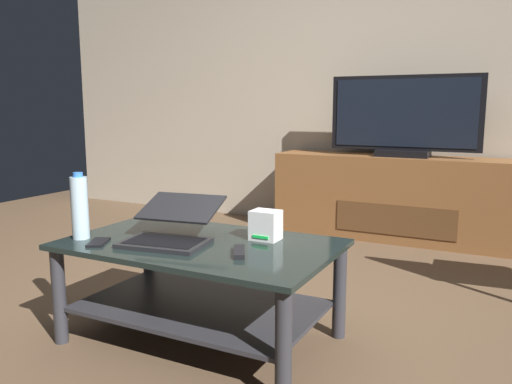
{
  "coord_description": "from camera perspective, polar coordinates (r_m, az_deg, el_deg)",
  "views": [
    {
      "loc": [
        1.19,
        -2.02,
        1.04
      ],
      "look_at": [
        -0.01,
        0.32,
        0.6
      ],
      "focal_mm": 36.24,
      "sensor_mm": 36.0,
      "label": 1
    }
  ],
  "objects": [
    {
      "name": "ground_plane",
      "position": [
        2.57,
        -3.09,
        -14.52
      ],
      "size": [
        7.68,
        7.68,
        0.0
      ],
      "primitive_type": "plane",
      "color": "brown"
    },
    {
      "name": "back_wall",
      "position": [
        4.56,
        12.3,
        13.73
      ],
      "size": [
        6.4,
        0.12,
        2.8
      ],
      "primitive_type": "cube",
      "color": "#B2A38C",
      "rests_on": "ground"
    },
    {
      "name": "coffee_table",
      "position": [
        2.33,
        -6.13,
        -8.82
      ],
      "size": [
        1.18,
        0.71,
        0.45
      ],
      "color": "black",
      "rests_on": "ground"
    },
    {
      "name": "media_cabinet",
      "position": [
        4.2,
        15.72,
        -0.69
      ],
      "size": [
        2.0,
        0.42,
        0.66
      ],
      "color": "brown",
      "rests_on": "ground"
    },
    {
      "name": "television",
      "position": [
        4.12,
        16.05,
        7.86
      ],
      "size": [
        1.13,
        0.2,
        0.62
      ],
      "color": "black",
      "rests_on": "media_cabinet"
    },
    {
      "name": "laptop",
      "position": [
        2.3,
        -9.31,
        -3.93
      ],
      "size": [
        0.41,
        0.45,
        0.18
      ],
      "color": "black",
      "rests_on": "coffee_table"
    },
    {
      "name": "router_box",
      "position": [
        2.3,
        1.07,
        -3.67
      ],
      "size": [
        0.12,
        0.1,
        0.13
      ],
      "color": "white",
      "rests_on": "coffee_table"
    },
    {
      "name": "water_bottle_near",
      "position": [
        2.43,
        -18.88,
        -1.6
      ],
      "size": [
        0.08,
        0.08,
        0.3
      ],
      "color": "silver",
      "rests_on": "coffee_table"
    },
    {
      "name": "cell_phone",
      "position": [
        2.35,
        -17.0,
        -5.32
      ],
      "size": [
        0.13,
        0.16,
        0.01
      ],
      "primitive_type": "cube",
      "rotation": [
        0.0,
        0.0,
        0.48
      ],
      "color": "black",
      "rests_on": "coffee_table"
    },
    {
      "name": "tv_remote",
      "position": [
        2.09,
        -1.87,
        -6.62
      ],
      "size": [
        0.12,
        0.16,
        0.02
      ],
      "primitive_type": "cube",
      "rotation": [
        0.0,
        0.0,
        0.5
      ],
      "color": "black",
      "rests_on": "coffee_table"
    }
  ]
}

